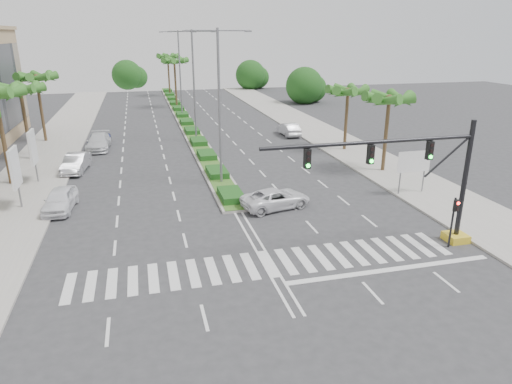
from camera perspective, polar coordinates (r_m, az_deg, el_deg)
ground at (r=24.59m, az=1.54°, el=-8.96°), size 160.00×160.00×0.00m
footpath_right at (r=47.43m, az=12.75°, el=4.69°), size 6.00×120.00×0.15m
footpath_left at (r=43.42m, az=-26.00°, el=1.84°), size 6.00×120.00×0.15m
median at (r=67.10m, az=-9.11°, el=9.13°), size 2.20×75.00×0.20m
median_grass at (r=67.08m, az=-9.11°, el=9.23°), size 1.80×75.00×0.04m
signal_gantry at (r=27.08m, az=20.84°, el=0.40°), size 12.60×1.20×7.20m
pedestrian_signal at (r=27.81m, az=23.53°, el=-2.58°), size 0.28×0.36×3.00m
direction_sign at (r=35.98m, az=19.10°, el=3.41°), size 2.70×0.11×3.40m
billboard_near at (r=35.00m, az=-27.91°, el=2.65°), size 0.18×2.10×4.35m
billboard_far at (r=40.68m, az=-26.13°, el=4.99°), size 0.18×2.10×4.35m
palm_left_far at (r=48.26m, az=-27.36°, el=11.07°), size 4.57×4.68×7.35m
palm_left_end at (r=56.03m, az=-25.74°, el=12.56°), size 4.57×4.68×7.75m
palm_right_near at (r=40.77m, az=16.30°, el=10.87°), size 4.57×4.68×7.05m
palm_right_far at (r=47.82m, az=11.42°, el=12.03°), size 4.57×4.68×6.75m
palm_median_a at (r=76.19m, az=-10.17°, el=15.62°), size 4.57×4.68×8.05m
palm_median_b at (r=91.13m, az=-10.98°, el=16.13°), size 4.57×4.68×8.05m
streetlight_near at (r=35.67m, az=-4.62°, el=11.44°), size 5.10×0.25×12.00m
streetlight_mid at (r=51.40m, az=-7.79°, el=13.71°), size 5.10×0.25×12.00m
streetlight_far at (r=67.27m, az=-9.50°, el=14.90°), size 5.10×0.25×12.00m
car_parked_a at (r=34.18m, az=-23.30°, el=-0.90°), size 2.23×4.63×1.53m
car_parked_b at (r=43.34m, az=-21.58°, el=3.42°), size 2.33×5.00×1.58m
car_parked_c at (r=52.58m, az=-19.01°, el=6.16°), size 2.28×4.74×1.30m
car_parked_d at (r=50.98m, az=-19.08°, el=5.94°), size 2.44×5.58×1.60m
car_crossing at (r=31.89m, az=2.50°, el=-0.82°), size 5.33×3.32×1.38m
car_right at (r=55.11m, az=4.11°, el=7.84°), size 1.76×4.66×1.52m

